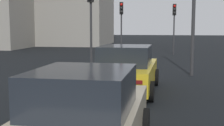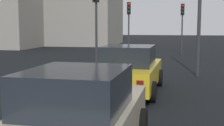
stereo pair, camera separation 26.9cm
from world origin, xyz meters
name	(u,v)px [view 2 (the right image)]	position (x,y,z in m)	size (l,w,h in m)	color
car_yellow_lead	(129,70)	(10.08, -0.01, 0.78)	(4.33, 2.21, 1.63)	gold
car_beige_second	(80,118)	(4.37, 0.01, 0.77)	(4.10, 2.01, 1.61)	tan
traffic_light_near_left	(129,18)	(22.55, 1.79, 2.92)	(0.33, 0.30, 4.06)	#2D2D30
traffic_light_near_right	(96,9)	(13.76, 2.09, 3.08)	(0.32, 0.28, 4.30)	#2D2D30
traffic_light_far_left	(182,18)	(24.78, -2.17, 2.91)	(0.32, 0.29, 4.04)	#2D2D30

